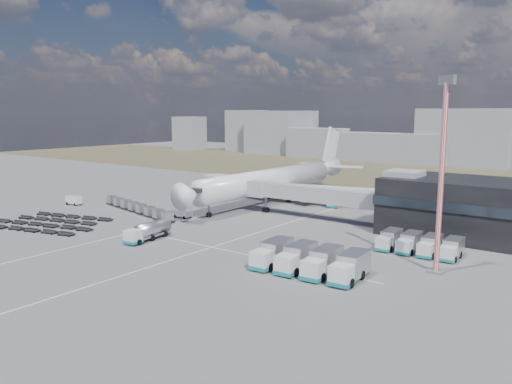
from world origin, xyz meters
The scene contains 16 objects.
ground centered at (0.00, 0.00, 0.00)m, with size 420.00×420.00×0.00m, color #565659.
grass_strip centered at (0.00, 110.00, 0.01)m, with size 420.00×90.00×0.01m, color #444029.
lane_markings centered at (9.77, 3.00, 0.01)m, with size 47.12×110.00×0.01m.
terminal centered at (47.77, 23.96, 5.25)m, with size 30.40×16.40×11.00m.
jet_bridge centered at (15.90, 20.42, 5.05)m, with size 30.30×3.80×7.05m.
airliner centered at (0.00, 32.38, 5.29)m, with size 51.59×64.53×17.62m.
skyline centered at (8.19, 150.51, 9.69)m, with size 286.72×25.87×23.08m.
fuel_tanker centered at (4.28, -11.00, 1.52)m, with size 3.42×9.64×3.05m.
pushback_tug centered at (-4.00, 5.45, 0.79)m, with size 3.56×2.00×1.57m, color silver.
utility_van centered at (-34.76, 0.40, 1.02)m, with size 3.75×1.70×2.05m, color silver.
catering_truck centered at (14.61, 35.27, 1.36)m, with size 4.38×6.26×2.66m.
service_trucks_near centered at (35.14, -9.71, 1.74)m, with size 14.92×8.88×3.21m.
service_trucks_far centered at (43.81, 8.61, 1.43)m, with size 11.98×6.82×2.63m.
uld_row centered at (-15.51, 3.18, 1.14)m, with size 27.94×7.93×1.91m.
baggage_dollies centered at (-20.67, -14.56, 0.35)m, with size 24.42×19.05×0.70m.
floodlight_mast centered at (48.84, 0.60, 13.05)m, with size 2.45×2.01×26.04m.
Camera 1 is at (68.28, -65.81, 21.32)m, focal length 35.00 mm.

